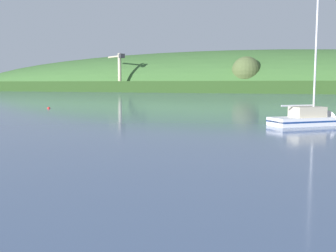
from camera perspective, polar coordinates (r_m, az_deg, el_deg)
The scene contains 4 objects.
far_shoreline_hill at distance 235.26m, azimuth 8.71°, elevation 5.18°, with size 487.59×129.46×47.37m.
dockside_crane at distance 209.98m, azimuth -7.12°, elevation 7.74°, with size 14.16×11.87×20.11m.
sailboat_midwater_white at distance 45.12m, azimuth 20.42°, elevation 0.59°, with size 8.85×7.52×15.15m.
mooring_buoy_off_fishing_boat at distance 73.23m, azimuth -17.01°, elevation 2.47°, with size 0.55×0.55×0.63m.
Camera 1 is at (9.48, 8.24, 4.50)m, focal length 41.76 mm.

